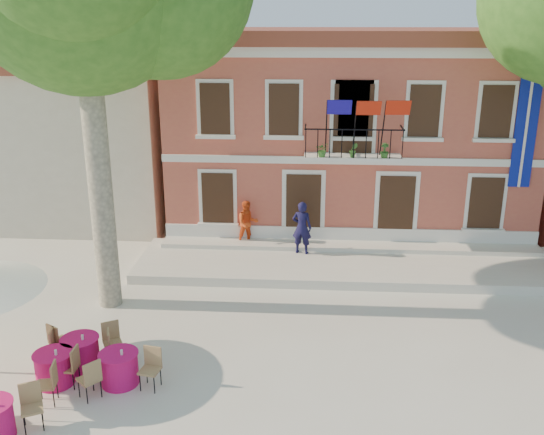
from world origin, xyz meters
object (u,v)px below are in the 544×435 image
Objects in this scene: pedestrian_navy at (302,228)px; cafe_table_1 at (119,367)px; pedestrian_orange at (248,223)px; cafe_table_0 at (54,367)px; cafe_table_3 at (81,351)px.

cafe_table_1 is at bearing 74.95° from pedestrian_navy.
pedestrian_orange is 0.86× the size of cafe_table_1.
cafe_table_1 is at bearing 3.80° from cafe_table_0.
cafe_table_0 is 1.07× the size of cafe_table_1.
cafe_table_0 and cafe_table_1 have the same top height.
pedestrian_navy is 1.14× the size of pedestrian_orange.
cafe_table_1 is (-3.95, -7.55, -0.78)m from pedestrian_navy.
pedestrian_navy is at bearing 54.71° from cafe_table_0.
cafe_table_1 is at bearing -28.30° from cafe_table_3.
pedestrian_orange is 8.49m from cafe_table_1.
pedestrian_orange reaches higher than cafe_table_0.
pedestrian_navy reaches higher than cafe_table_0.
pedestrian_orange is (-1.90, 0.66, -0.11)m from pedestrian_navy.
pedestrian_orange is 0.81× the size of cafe_table_0.
cafe_table_0 is at bearing 67.29° from pedestrian_navy.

